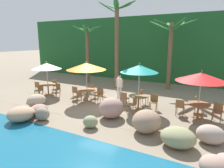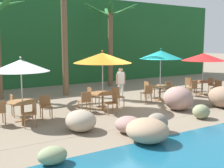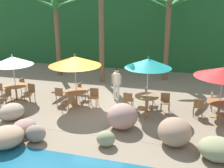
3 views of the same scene
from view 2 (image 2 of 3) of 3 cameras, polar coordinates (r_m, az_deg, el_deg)
ground_plane at (r=12.86m, az=3.15°, el=-4.55°), size 120.00×120.00×0.00m
terrace_deck at (r=12.86m, az=3.15°, el=-4.53°), size 18.00×5.20×0.01m
foliage_backdrop at (r=20.58m, az=-11.39°, el=8.51°), size 28.00×2.40×6.00m
rock_seawall at (r=11.29m, az=14.97°, el=-4.65°), size 14.29×3.72×1.02m
umbrella_white at (r=10.65m, az=-17.89°, el=3.55°), size 2.06×2.06×2.37m
dining_table_white at (r=10.85m, az=-17.55°, el=-4.00°), size 1.10×1.10×0.74m
chair_white_seaward at (r=11.10m, az=-13.23°, el=-4.11°), size 0.47×0.47×0.87m
chair_white_inland at (r=11.67m, az=-18.96°, el=-3.74°), size 0.43×0.42×0.87m
chair_white_right at (r=10.09m, az=-15.93°, el=-5.44°), size 0.44×0.43×0.87m
umbrella_orange at (r=11.93m, az=-1.93°, el=5.27°), size 2.47×2.47×2.56m
dining_table_orange at (r=12.12m, az=-1.89°, el=-2.37°), size 1.10×1.10×0.74m
chair_orange_seaward at (r=12.70m, az=1.04°, el=-2.34°), size 0.45×0.46×0.87m
chair_orange_inland at (r=12.84m, az=-4.05°, el=-2.24°), size 0.44×0.43×0.87m
chair_orange_left at (r=11.71m, az=-5.42°, el=-3.28°), size 0.44×0.45×0.87m
chair_orange_right at (r=11.40m, az=0.12°, el=-3.55°), size 0.48×0.48×0.87m
umbrella_teal at (r=14.09m, az=9.79°, el=5.83°), size 2.09×2.09×2.60m
dining_table_teal at (r=14.26m, az=9.62°, el=-0.88°), size 1.10×1.10×0.74m
chair_teal_seaward at (r=14.97m, az=11.52°, el=-0.89°), size 0.47×0.48×0.87m
chair_teal_inland at (r=14.89m, az=7.32°, el=-0.84°), size 0.45×0.44×0.87m
chair_teal_left at (r=13.67m, az=7.14°, el=-1.64°), size 0.43×0.43×0.87m
chair_teal_right at (r=13.67m, az=12.05°, el=-1.76°), size 0.46×0.45×0.87m
umbrella_red at (r=16.37m, az=17.93°, el=5.18°), size 2.39×2.39×2.41m
dining_table_red at (r=16.51m, az=17.70°, el=0.08°), size 1.10×1.10×0.74m
chair_red_seaward at (r=17.18m, az=19.53°, el=-0.04°), size 0.46×0.47×0.87m
chair_red_inland at (r=16.99m, az=15.26°, el=0.06°), size 0.44×0.44×0.87m
chair_red_left at (r=15.83m, az=15.95°, el=-0.55°), size 0.42×0.43×0.87m
chair_red_right at (r=16.14m, az=20.35°, el=-0.59°), size 0.47×0.46×0.87m
palm_tree_second at (r=15.69m, az=-9.61°, el=13.40°), size 2.91×2.86×6.72m
palm_tree_third at (r=18.76m, az=-0.35°, el=10.86°), size 3.69×3.48×5.34m
waiter_in_white at (r=13.95m, az=1.76°, el=0.58°), size 0.52×0.37×1.70m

